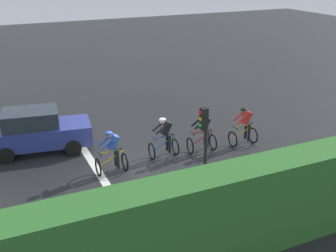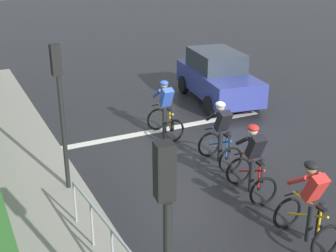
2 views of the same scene
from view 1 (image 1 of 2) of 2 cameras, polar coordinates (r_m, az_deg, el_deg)
name	(u,v)px [view 1 (image 1 of 2)]	position (r m, az deg, el deg)	size (l,w,h in m)	color
ground_plane	(138,166)	(15.98, -4.13, -5.51)	(80.00, 80.00, 0.00)	black
sidewalk_kerb	(251,213)	(13.36, 11.16, -11.60)	(2.80, 25.19, 0.12)	gray
stone_wall_low	(269,224)	(12.67, 13.62, -12.77)	(0.44, 25.19, 0.53)	gray
hedge_wall	(279,199)	(11.95, 14.92, -9.60)	(1.10, 25.19, 2.49)	#2D6628
road_marking_stop_line	(100,174)	(15.59, -9.26, -6.49)	(7.00, 0.30, 0.01)	silver
cyclist_lead	(244,127)	(17.71, 10.36, -0.15)	(0.68, 1.08, 1.66)	black
cyclist_second	(203,133)	(16.86, 4.77, -1.01)	(0.76, 1.13, 1.66)	black
cyclist_mid	(165,138)	(16.36, -0.46, -1.67)	(0.69, 1.09, 1.66)	black
cyclist_fourth	(112,153)	(15.28, -7.61, -3.67)	(0.70, 1.09, 1.66)	black
car_navy	(37,131)	(17.67, -17.39, -0.62)	(2.34, 4.31, 1.76)	navy
traffic_light_near_crossing	(204,143)	(12.51, 4.94, -2.34)	(0.21, 0.31, 3.34)	black
pedestrian_railing_kerbside	(278,170)	(14.54, 14.75, -5.82)	(0.25, 2.71, 1.03)	#999EA3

